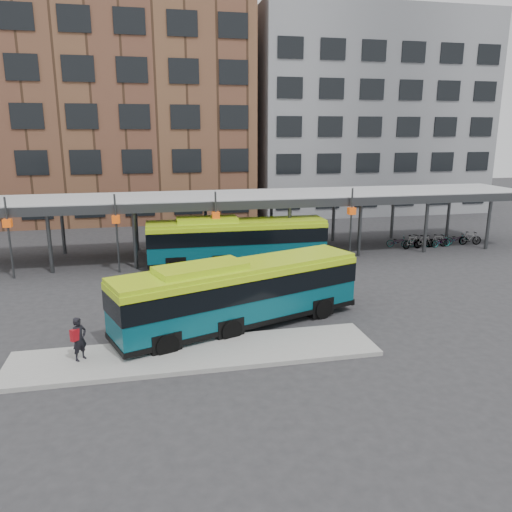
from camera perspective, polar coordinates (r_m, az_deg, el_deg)
The scene contains 9 objects.
ground at distance 23.49m, azimuth 6.11°, elevation -6.99°, with size 120.00×120.00×0.00m, color #28282B.
boarding_island at distance 19.69m, azimuth -6.71°, elevation -11.05°, with size 14.00×3.00×0.18m, color gray.
canopy at distance 34.65m, azimuth -0.48°, elevation 6.63°, with size 40.00×6.53×4.80m.
building_brick at distance 52.91m, azimuth -16.07°, elevation 16.40°, with size 26.00×14.00×22.00m, color brown.
building_grey at distance 57.59m, azimuth 11.81°, elevation 15.42°, with size 24.00×14.00×20.00m, color slate.
bus_front at distance 21.77m, azimuth -1.92°, elevation -4.13°, with size 11.40×6.07×3.10m.
bus_rear at distance 32.03m, azimuth -2.27°, elevation 1.88°, with size 11.44×2.71×3.15m.
pedestrian at distance 19.67m, azimuth -19.56°, elevation -8.89°, with size 0.70×0.71×1.65m.
bike_rack at distance 39.45m, azimuth 19.58°, elevation 1.67°, with size 7.49×1.69×1.05m.
Camera 1 is at (-7.03, -20.76, 8.44)m, focal length 35.00 mm.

